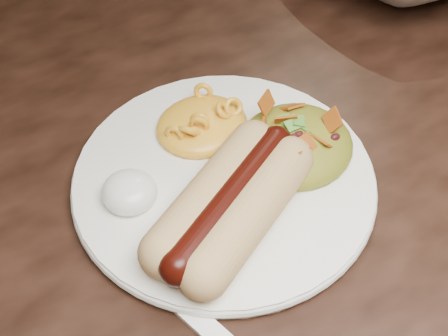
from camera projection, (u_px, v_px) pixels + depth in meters
table at (209, 200)px, 0.67m from camera, size 1.60×0.90×0.75m
plate at (224, 181)px, 0.55m from camera, size 0.29×0.29×0.01m
hotdog at (230, 203)px, 0.50m from camera, size 0.13×0.12×0.04m
mac_and_cheese at (202, 116)px, 0.57m from camera, size 0.09×0.08×0.03m
sour_cream at (129, 188)px, 0.52m from camera, size 0.05×0.05×0.03m
taco_salad at (296, 137)px, 0.55m from camera, size 0.10×0.09×0.04m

